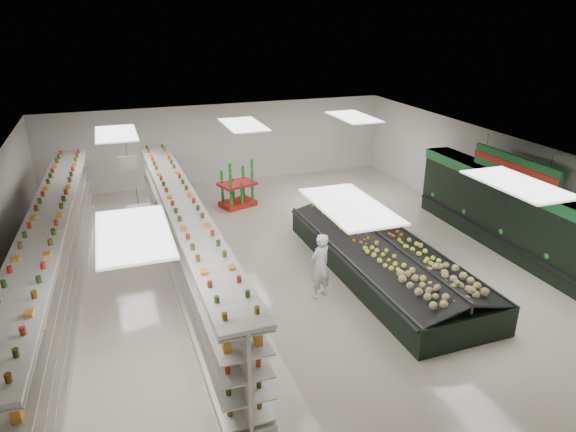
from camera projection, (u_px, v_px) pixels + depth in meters
name	position (u px, v px, depth m)	size (l,w,h in m)	color
floor	(283.00, 263.00, 14.50)	(16.00, 16.00, 0.00)	beige
ceiling	(282.00, 153.00, 13.31)	(14.00, 16.00, 0.02)	white
wall_back	(220.00, 144.00, 20.91)	(14.00, 0.02, 3.20)	white
wall_front	(474.00, 413.00, 6.90)	(14.00, 0.02, 3.20)	white
wall_right	(494.00, 184.00, 16.06)	(0.02, 16.00, 3.20)	white
produce_wall_case	(514.00, 213.00, 14.73)	(0.93, 8.00, 2.20)	black
aisle_sign_near	(139.00, 213.00, 10.56)	(0.52, 0.06, 0.75)	white
aisle_sign_far	(128.00, 163.00, 14.06)	(0.52, 0.06, 0.75)	white
hortifruti_banner	(515.00, 166.00, 14.12)	(0.12, 3.20, 0.95)	#1C6931
gondola_left	(55.00, 264.00, 12.23)	(1.52, 12.79, 2.21)	silver
gondola_center	(185.00, 241.00, 13.53)	(1.12, 12.26, 2.12)	silver
produce_island	(383.00, 257.00, 13.77)	(2.73, 7.23, 1.07)	black
soda_endcap	(237.00, 186.00, 18.46)	(1.46, 1.20, 1.60)	red
shopper_main	(320.00, 266.00, 12.51)	(0.62, 0.40, 1.69)	white
shopper_background	(165.00, 214.00, 15.76)	(0.81, 0.50, 1.66)	tan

